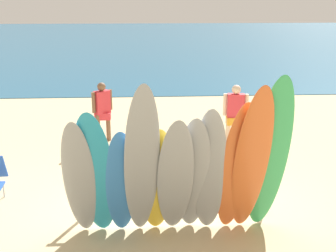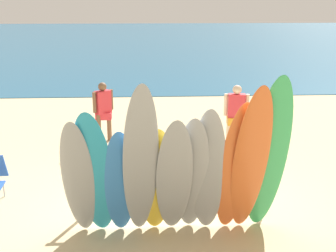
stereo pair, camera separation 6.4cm
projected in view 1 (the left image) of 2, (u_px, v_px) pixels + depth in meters
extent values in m
plane|color=#D3BC8C|center=(153.00, 73.00, 20.84)|extent=(60.00, 60.00, 0.00)
cube|color=#235B7F|center=(149.00, 40.00, 35.22)|extent=(60.00, 40.00, 0.02)
cylinder|color=brown|center=(79.00, 201.00, 7.28)|extent=(0.07, 0.07, 0.72)
cylinder|color=brown|center=(264.00, 196.00, 7.45)|extent=(0.07, 0.07, 0.72)
cylinder|color=brown|center=(173.00, 179.00, 7.26)|extent=(3.23, 0.06, 0.06)
ellipsoid|color=#999EA3|center=(80.00, 181.00, 6.40)|extent=(0.48, 0.91, 2.08)
ellipsoid|color=#289EC6|center=(96.00, 177.00, 6.40)|extent=(0.64, 0.93, 2.20)
ellipsoid|color=#337AD1|center=(121.00, 184.00, 6.51)|extent=(0.54, 0.82, 1.90)
ellipsoid|color=#999EA3|center=(142.00, 166.00, 6.25)|extent=(0.61, 1.20, 2.63)
ellipsoid|color=yellow|center=(157.00, 182.00, 6.56)|extent=(0.57, 0.82, 1.92)
ellipsoid|color=#999EA3|center=(175.00, 179.00, 6.45)|extent=(0.56, 0.98, 2.10)
ellipsoid|color=#999EA3|center=(193.00, 177.00, 6.55)|extent=(0.54, 0.90, 2.08)
ellipsoid|color=#999EA3|center=(209.00, 173.00, 6.53)|extent=(0.60, 0.85, 2.20)
ellipsoid|color=orange|center=(236.00, 170.00, 6.52)|extent=(0.59, 0.90, 2.30)
ellipsoid|color=orange|center=(251.00, 164.00, 6.38)|extent=(0.52, 1.11, 2.58)
ellipsoid|color=#38B266|center=(269.00, 159.00, 6.39)|extent=(0.61, 1.16, 2.71)
cylinder|color=brown|center=(108.00, 126.00, 11.28)|extent=(0.11, 0.11, 0.75)
cylinder|color=brown|center=(98.00, 129.00, 11.09)|extent=(0.11, 0.11, 0.75)
cube|color=#DB333D|center=(103.00, 116.00, 11.10)|extent=(0.40, 0.25, 0.18)
cube|color=#DB333D|center=(102.00, 102.00, 10.99)|extent=(0.43, 0.39, 0.58)
sphere|color=brown|center=(101.00, 87.00, 10.88)|extent=(0.21, 0.21, 0.21)
cylinder|color=brown|center=(110.00, 100.00, 11.14)|extent=(0.09, 0.09, 0.52)
cylinder|color=brown|center=(94.00, 103.00, 10.83)|extent=(0.09, 0.09, 0.52)
cylinder|color=beige|center=(241.00, 133.00, 10.71)|extent=(0.12, 0.12, 0.77)
cylinder|color=beige|center=(228.00, 133.00, 10.73)|extent=(0.12, 0.12, 0.77)
cube|color=orange|center=(235.00, 120.00, 10.63)|extent=(0.41, 0.25, 0.18)
cube|color=#DB333D|center=(236.00, 106.00, 10.52)|extent=(0.42, 0.26, 0.60)
sphere|color=beige|center=(236.00, 89.00, 10.40)|extent=(0.22, 0.22, 0.22)
cylinder|color=beige|center=(246.00, 105.00, 10.49)|extent=(0.09, 0.09, 0.53)
cylinder|color=beige|center=(225.00, 105.00, 10.53)|extent=(0.09, 0.09, 0.53)
cylinder|color=#B7B7BC|center=(4.00, 190.00, 8.18)|extent=(0.02, 0.02, 0.28)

